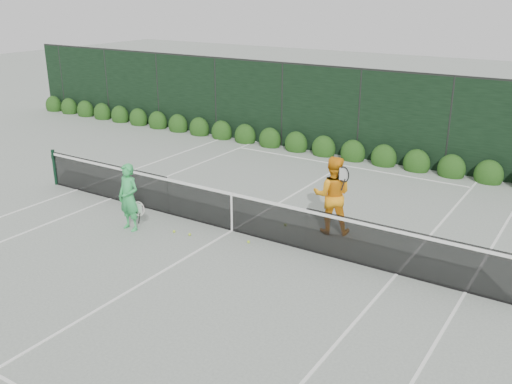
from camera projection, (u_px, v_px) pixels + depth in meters
The scene contains 8 objects.
ground at pixel (232, 231), 13.76m from camera, with size 80.00×80.00×0.00m, color gray.
tennis_net at pixel (231, 210), 13.59m from camera, with size 12.90×0.10×1.07m.
player_woman at pixel (129, 197), 13.58m from camera, with size 0.66×0.42×1.64m.
player_man at pixel (332, 195), 13.38m from camera, with size 1.13×1.02×1.88m.
court_lines at pixel (232, 230), 13.76m from camera, with size 11.03×23.83×0.01m.
windscreen_fence at pixel (151, 206), 11.10m from camera, with size 32.00×21.07×3.06m.
hedge_row at pixel (353, 153), 19.34m from camera, with size 31.66×0.65×0.94m.
tennis_balls at pixel (225, 233), 13.55m from camera, with size 2.12×1.85×0.07m.
Camera 1 is at (7.32, -10.32, 5.52)m, focal length 40.00 mm.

